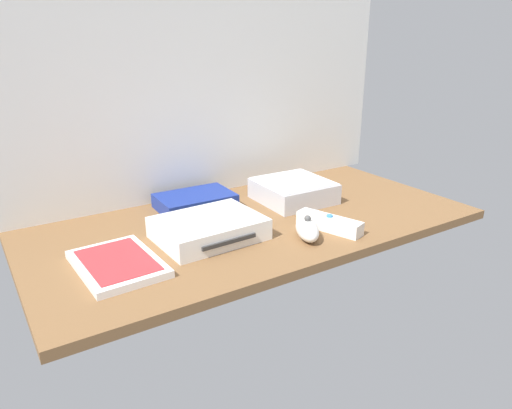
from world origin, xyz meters
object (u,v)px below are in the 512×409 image
remote_nunchuk (307,229)px  game_console (209,228)px  network_router (195,201)px  game_case (118,264)px  remote_wand (329,223)px  mini_computer (293,191)px

remote_nunchuk → game_console: bearing=172.6°
network_router → remote_nunchuk: bearing=-67.2°
game_console → game_case: bearing=-174.1°
game_case → remote_nunchuk: 38.13cm
game_console → remote_wand: size_ratio=1.42×
network_router → remote_wand: (18.35, -28.18, -0.19)cm
game_console → mini_computer: (28.90, 9.34, 0.44)cm
game_console → network_router: bearing=70.8°
game_console → game_case: game_console is taller
mini_computer → game_case: 50.49cm
game_case → network_router: bearing=36.6°
game_console → remote_nunchuk: (17.09, -11.10, -0.16)cm
game_console → mini_computer: bearing=16.0°
remote_nunchuk → remote_wand: bearing=34.1°
game_console → game_case: (-20.09, -2.74, -1.44)cm
mini_computer → network_router: size_ratio=0.95×
mini_computer → game_case: (-48.99, -12.08, -1.88)cm
remote_wand → game_case: bearing=151.9°
game_console → mini_computer: size_ratio=1.23×
mini_computer → remote_nunchuk: 23.61cm
game_console → remote_wand: (23.99, -10.08, -0.69)cm
game_console → remote_nunchuk: remote_nunchuk is taller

